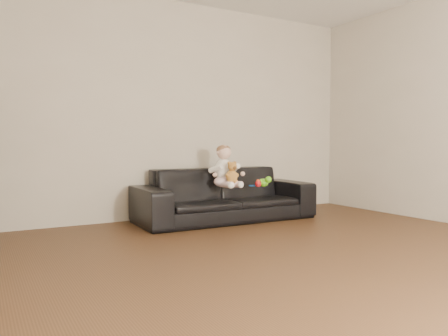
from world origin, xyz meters
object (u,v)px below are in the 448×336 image
sofa (225,194)px  baby (225,169)px  teddy_bear (232,173)px  toy_rattle (258,184)px  toy_green (263,183)px  toy_blue_disc (252,186)px

sofa → baby: (-0.07, -0.11, 0.31)m
teddy_bear → toy_rattle: (0.35, -0.00, -0.14)m
teddy_bear → toy_green: (0.42, -0.00, -0.13)m
teddy_bear → toy_rattle: teddy_bear is taller
teddy_bear → toy_green: bearing=-10.5°
toy_green → toy_rattle: toy_green is taller
baby → toy_blue_disc: (0.36, -0.03, -0.21)m
teddy_bear → toy_blue_disc: (0.35, 0.12, -0.17)m
teddy_bear → toy_blue_disc: size_ratio=2.85×
toy_green → baby: bearing=160.7°
teddy_bear → toy_blue_disc: bearing=8.8°
baby → teddy_bear: size_ratio=1.99×
sofa → baby: size_ratio=4.30×
sofa → toy_blue_disc: (0.29, -0.14, 0.10)m
toy_blue_disc → baby: bearing=175.7°
teddy_bear → toy_green: size_ratio=1.80×
teddy_bear → toy_blue_disc: teddy_bear is taller
toy_rattle → toy_blue_disc: (0.00, 0.12, -0.03)m
baby → toy_rattle: bearing=-31.9°
teddy_bear → toy_rattle: 0.37m
sofa → toy_green: bearing=-35.3°
baby → toy_rattle: size_ratio=6.43×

